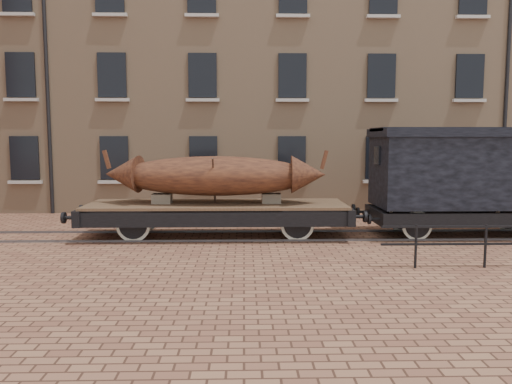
{
  "coord_description": "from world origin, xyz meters",
  "views": [
    {
      "loc": [
        -0.89,
        -14.82,
        2.91
      ],
      "look_at": [
        -0.53,
        0.5,
        1.3
      ],
      "focal_mm": 35.0,
      "sensor_mm": 36.0,
      "label": 1
    }
  ],
  "objects": [
    {
      "name": "iron_boat",
      "position": [
        -1.77,
        -0.0,
        1.85
      ],
      "size": [
        6.71,
        2.17,
        1.6
      ],
      "color": "brown",
      "rests_on": "flatcar_wagon"
    },
    {
      "name": "rail_track",
      "position": [
        0.0,
        0.0,
        0.03
      ],
      "size": [
        30.0,
        1.52,
        0.06
      ],
      "color": "#59595E",
      "rests_on": "ground"
    },
    {
      "name": "ground",
      "position": [
        0.0,
        0.0,
        0.0
      ],
      "size": [
        90.0,
        90.0,
        0.0
      ],
      "primitive_type": "plane",
      "color": "brown"
    },
    {
      "name": "goods_van",
      "position": [
        5.83,
        0.0,
        2.05
      ],
      "size": [
        6.32,
        2.3,
        3.27
      ],
      "color": "black",
      "rests_on": "ground"
    },
    {
      "name": "flatcar_wagon",
      "position": [
        -1.71,
        0.0,
        0.81
      ],
      "size": [
        8.65,
        2.35,
        1.31
      ],
      "color": "brown",
      "rests_on": "ground"
    },
    {
      "name": "warehouse_cream",
      "position": [
        3.0,
        9.99,
        7.0
      ],
      "size": [
        40.0,
        10.19,
        14.0
      ],
      "color": "tan",
      "rests_on": "ground"
    }
  ]
}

